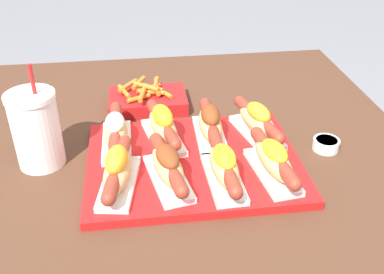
# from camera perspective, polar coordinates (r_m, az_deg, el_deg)

# --- Properties ---
(patio_table) EXTENTS (1.05, 1.06, 0.68)m
(patio_table) POSITION_cam_1_polar(r_m,az_deg,el_deg) (1.21, -1.30, -14.96)
(patio_table) COLOR #4C2D1E
(patio_table) RESTS_ON ground_plane
(serving_tray) EXTENTS (0.43, 0.33, 0.02)m
(serving_tray) POSITION_cam_1_polar(r_m,az_deg,el_deg) (0.92, 0.16, -3.23)
(serving_tray) COLOR red
(serving_tray) RESTS_ON patio_table
(hot_dog_0) EXTENTS (0.09, 0.20, 0.08)m
(hot_dog_0) POSITION_cam_1_polar(r_m,az_deg,el_deg) (0.84, -9.43, -4.17)
(hot_dog_0) COLOR white
(hot_dog_0) RESTS_ON serving_tray
(hot_dog_1) EXTENTS (0.09, 0.20, 0.07)m
(hot_dog_1) POSITION_cam_1_polar(r_m,az_deg,el_deg) (0.84, -3.09, -3.74)
(hot_dog_1) COLOR white
(hot_dog_1) RESTS_ON serving_tray
(hot_dog_2) EXTENTS (0.07, 0.20, 0.07)m
(hot_dog_2) POSITION_cam_1_polar(r_m,az_deg,el_deg) (0.84, 4.09, -3.70)
(hot_dog_2) COLOR white
(hot_dog_2) RESTS_ON serving_tray
(hot_dog_3) EXTENTS (0.08, 0.20, 0.07)m
(hot_dog_3) POSITION_cam_1_polar(r_m,az_deg,el_deg) (0.87, 10.32, -2.89)
(hot_dog_3) COLOR white
(hot_dog_3) RESTS_ON serving_tray
(hot_dog_4) EXTENTS (0.06, 0.20, 0.07)m
(hot_dog_4) POSITION_cam_1_polar(r_m,az_deg,el_deg) (0.96, -9.66, 0.86)
(hot_dog_4) COLOR white
(hot_dog_4) RESTS_ON serving_tray
(hot_dog_5) EXTENTS (0.09, 0.20, 0.08)m
(hot_dog_5) POSITION_cam_1_polar(r_m,az_deg,el_deg) (0.96, -3.71, 1.45)
(hot_dog_5) COLOR white
(hot_dog_5) RESTS_ON serving_tray
(hot_dog_6) EXTENTS (0.06, 0.20, 0.08)m
(hot_dog_6) POSITION_cam_1_polar(r_m,az_deg,el_deg) (0.96, 2.38, 1.49)
(hot_dog_6) COLOR white
(hot_dog_6) RESTS_ON serving_tray
(hot_dog_7) EXTENTS (0.10, 0.20, 0.07)m
(hot_dog_7) POSITION_cam_1_polar(r_m,az_deg,el_deg) (0.99, 8.34, 1.97)
(hot_dog_7) COLOR white
(hot_dog_7) RESTS_ON serving_tray
(sauce_bowl) EXTENTS (0.06, 0.06, 0.02)m
(sauce_bowl) POSITION_cam_1_polar(r_m,az_deg,el_deg) (1.02, 16.66, -0.84)
(sauce_bowl) COLOR white
(sauce_bowl) RESTS_ON patio_table
(drink_cup) EXTENTS (0.10, 0.10, 0.22)m
(drink_cup) POSITION_cam_1_polar(r_m,az_deg,el_deg) (0.95, -19.16, 0.91)
(drink_cup) COLOR white
(drink_cup) RESTS_ON patio_table
(fries_basket) EXTENTS (0.19, 0.14, 0.06)m
(fries_basket) POSITION_cam_1_polar(r_m,az_deg,el_deg) (1.14, -5.64, 4.73)
(fries_basket) COLOR #B21919
(fries_basket) RESTS_ON patio_table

